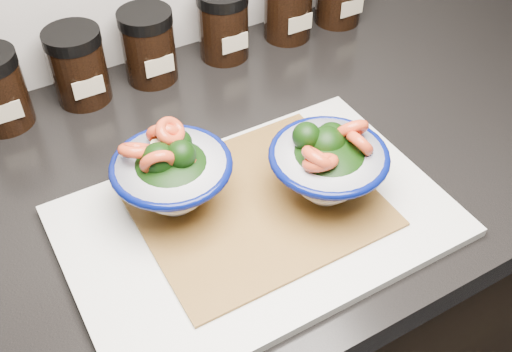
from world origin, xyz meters
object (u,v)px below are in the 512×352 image
bowl_right (328,164)px  spice_jar_e (288,6)px  bowl_left (172,174)px  spice_jar_b (78,66)px  cutting_board (257,221)px  spice_jar_d (223,24)px  spice_jar_c (149,46)px

bowl_right → spice_jar_e: 0.39m
bowl_left → spice_jar_b: bearing=94.9°
cutting_board → bowl_right: (0.09, -0.01, 0.05)m
spice_jar_e → bowl_right: bearing=-115.2°
spice_jar_d → spice_jar_e: 0.12m
spice_jar_c → spice_jar_e: size_ratio=1.00×
bowl_left → spice_jar_d: bowl_left is taller
spice_jar_b → spice_jar_c: size_ratio=1.00×
spice_jar_c → spice_jar_d: size_ratio=1.00×
cutting_board → spice_jar_c: 0.35m
bowl_right → spice_jar_c: bowl_right is taller
spice_jar_b → spice_jar_c: (0.11, 0.00, 0.00)m
spice_jar_b → spice_jar_e: size_ratio=1.00×
spice_jar_c → spice_jar_d: (0.13, 0.00, 0.00)m
cutting_board → spice_jar_e: 0.44m
cutting_board → spice_jar_e: (0.26, 0.35, 0.05)m
spice_jar_d → spice_jar_e: size_ratio=1.00×
bowl_left → spice_jar_e: bearing=39.8°
bowl_right → spice_jar_b: bearing=118.3°
bowl_right → spice_jar_d: bearing=82.6°
spice_jar_b → spice_jar_e: bearing=0.0°
cutting_board → bowl_right: bowl_right is taller
spice_jar_c → spice_jar_e: same height
bowl_left → spice_jar_c: bearing=72.9°
bowl_left → spice_jar_c: 0.29m
cutting_board → bowl_right: 0.11m
cutting_board → bowl_left: (-0.07, 0.07, 0.05)m
bowl_left → spice_jar_e: size_ratio=1.27×
bowl_right → spice_jar_b: bowl_right is taller
bowl_left → spice_jar_e: 0.44m
bowl_right → bowl_left: bearing=155.4°
spice_jar_e → spice_jar_d: bearing=180.0°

